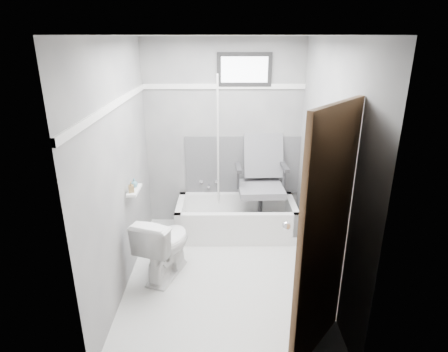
{
  "coord_description": "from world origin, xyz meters",
  "views": [
    {
      "loc": [
        -0.02,
        -3.38,
        2.39
      ],
      "look_at": [
        0.0,
        0.35,
        1.0
      ],
      "focal_mm": 30.0,
      "sensor_mm": 36.0,
      "label": 1
    }
  ],
  "objects_px": {
    "door": "(374,262)",
    "soap_bottle_a": "(131,187)",
    "soap_bottle_b": "(134,183)",
    "office_chair": "(261,183)",
    "toilet": "(165,245)",
    "bathtub": "(236,218)"
  },
  "relations": [
    {
      "from": "bathtub",
      "to": "door",
      "type": "height_order",
      "value": "door"
    },
    {
      "from": "toilet",
      "to": "soap_bottle_b",
      "type": "relative_size",
      "value": 7.68
    },
    {
      "from": "bathtub",
      "to": "office_chair",
      "type": "relative_size",
      "value": 1.33
    },
    {
      "from": "office_chair",
      "to": "toilet",
      "type": "distance_m",
      "value": 1.46
    },
    {
      "from": "toilet",
      "to": "soap_bottle_b",
      "type": "bearing_deg",
      "value": -16.76
    },
    {
      "from": "soap_bottle_a",
      "to": "soap_bottle_b",
      "type": "xyz_separation_m",
      "value": [
        0.0,
        0.14,
        -0.01
      ]
    },
    {
      "from": "soap_bottle_a",
      "to": "soap_bottle_b",
      "type": "relative_size",
      "value": 1.26
    },
    {
      "from": "office_chair",
      "to": "soap_bottle_a",
      "type": "xyz_separation_m",
      "value": [
        -1.4,
        -0.83,
        0.28
      ]
    },
    {
      "from": "door",
      "to": "soap_bottle_a",
      "type": "distance_m",
      "value": 2.38
    },
    {
      "from": "toilet",
      "to": "soap_bottle_b",
      "type": "xyz_separation_m",
      "value": [
        -0.32,
        0.23,
        0.61
      ]
    },
    {
      "from": "bathtub",
      "to": "toilet",
      "type": "xyz_separation_m",
      "value": [
        -0.78,
        -0.9,
        0.14
      ]
    },
    {
      "from": "toilet",
      "to": "soap_bottle_a",
      "type": "distance_m",
      "value": 0.7
    },
    {
      "from": "office_chair",
      "to": "door",
      "type": "bearing_deg",
      "value": -79.49
    },
    {
      "from": "door",
      "to": "soap_bottle_a",
      "type": "bearing_deg",
      "value": 143.83
    },
    {
      "from": "door",
      "to": "soap_bottle_b",
      "type": "height_order",
      "value": "door"
    },
    {
      "from": "soap_bottle_a",
      "to": "soap_bottle_b",
      "type": "distance_m",
      "value": 0.14
    },
    {
      "from": "bathtub",
      "to": "door",
      "type": "xyz_separation_m",
      "value": [
        0.82,
        -2.21,
        0.79
      ]
    },
    {
      "from": "door",
      "to": "soap_bottle_b",
      "type": "bearing_deg",
      "value": 141.2
    },
    {
      "from": "bathtub",
      "to": "soap_bottle_a",
      "type": "distance_m",
      "value": 1.56
    },
    {
      "from": "office_chair",
      "to": "toilet",
      "type": "xyz_separation_m",
      "value": [
        -1.08,
        -0.93,
        -0.33
      ]
    },
    {
      "from": "bathtub",
      "to": "soap_bottle_b",
      "type": "xyz_separation_m",
      "value": [
        -1.1,
        -0.67,
        0.75
      ]
    },
    {
      "from": "office_chair",
      "to": "soap_bottle_a",
      "type": "height_order",
      "value": "office_chair"
    }
  ]
}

